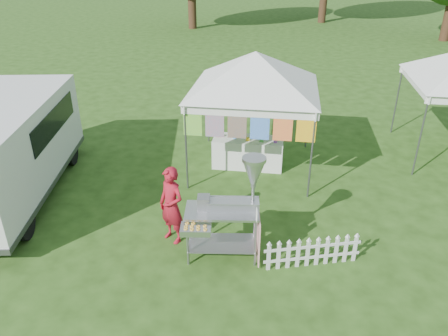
# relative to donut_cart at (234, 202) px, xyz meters

# --- Properties ---
(ground) EXTENTS (120.00, 120.00, 0.00)m
(ground) POSITION_rel_donut_cart_xyz_m (0.01, 0.30, -1.19)
(ground) COLOR #244213
(ground) RESTS_ON ground
(canopy_main) EXTENTS (4.24, 4.24, 3.45)m
(canopy_main) POSITION_rel_donut_cart_xyz_m (0.01, 3.80, 1.80)
(canopy_main) COLOR #59595E
(canopy_main) RESTS_ON ground
(donut_cart) EXTENTS (1.46, 1.15, 2.02)m
(donut_cart) POSITION_rel_donut_cart_xyz_m (0.00, 0.00, 0.00)
(donut_cart) COLOR gray
(donut_cart) RESTS_ON ground
(vendor) EXTENTS (0.69, 0.62, 1.57)m
(vendor) POSITION_rel_donut_cart_xyz_m (-1.24, 0.33, -0.40)
(vendor) COLOR maroon
(vendor) RESTS_ON ground
(cargo_van) EXTENTS (2.99, 5.50, 2.17)m
(cargo_van) POSITION_rel_donut_cart_xyz_m (-5.39, 1.55, -0.02)
(cargo_van) COLOR silver
(cargo_van) RESTS_ON ground
(picket_fence) EXTENTS (1.73, 0.56, 0.56)m
(picket_fence) POSITION_rel_donut_cart_xyz_m (1.44, -0.07, -0.90)
(picket_fence) COLOR silver
(picket_fence) RESTS_ON ground
(display_table) EXTENTS (1.80, 0.70, 0.78)m
(display_table) POSITION_rel_donut_cart_xyz_m (-0.11, 3.77, -0.80)
(display_table) COLOR white
(display_table) RESTS_ON ground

